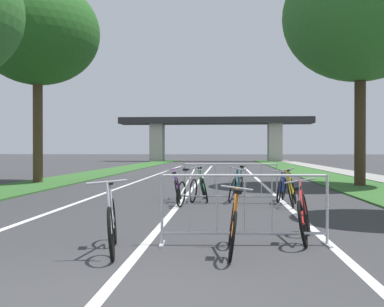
% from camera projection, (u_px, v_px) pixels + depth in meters
% --- Properties ---
extents(grass_verge_left, '(2.66, 63.86, 0.05)m').
position_uv_depth(grass_verge_left, '(112.00, 171.00, 30.33)').
color(grass_verge_left, '#2D5B26').
rests_on(grass_verge_left, ground).
extents(grass_verge_right, '(2.66, 63.86, 0.05)m').
position_uv_depth(grass_verge_right, '(304.00, 171.00, 29.42)').
color(grass_verge_right, '#2D5B26').
rests_on(grass_verge_right, ground).
extents(sidewalk_path_right, '(1.79, 63.86, 0.08)m').
position_uv_depth(sidewalk_path_right, '(340.00, 171.00, 29.26)').
color(sidewalk_path_right, gray).
rests_on(sidewalk_path_right, ground).
extents(lane_stripe_center, '(0.14, 36.95, 0.01)m').
position_uv_depth(lane_stripe_center, '(201.00, 179.00, 22.24)').
color(lane_stripe_center, silver).
rests_on(lane_stripe_center, ground).
extents(lane_stripe_right_lane, '(0.14, 36.95, 0.01)m').
position_uv_depth(lane_stripe_right_lane, '(257.00, 179.00, 22.05)').
color(lane_stripe_right_lane, silver).
rests_on(lane_stripe_right_lane, ground).
extents(lane_stripe_left_lane, '(0.14, 36.95, 0.01)m').
position_uv_depth(lane_stripe_left_lane, '(145.00, 179.00, 22.44)').
color(lane_stripe_left_lane, silver).
rests_on(lane_stripe_left_lane, ground).
extents(overpass_bridge, '(23.70, 3.59, 5.43)m').
position_uv_depth(overpass_bridge, '(215.00, 128.00, 56.43)').
color(overpass_bridge, '#2D2D30').
rests_on(overpass_bridge, ground).
extents(tree_left_oak_mid, '(5.19, 5.19, 8.58)m').
position_uv_depth(tree_left_oak_mid, '(38.00, 33.00, 19.23)').
color(tree_left_oak_mid, '#4C3823').
rests_on(tree_left_oak_mid, ground).
extents(tree_right_pine_near, '(5.90, 5.90, 9.06)m').
position_uv_depth(tree_right_pine_near, '(360.00, 16.00, 17.43)').
color(tree_right_pine_near, '#3D2D1E').
rests_on(tree_right_pine_near, ground).
extents(crowd_barrier_nearest, '(2.51, 0.58, 1.05)m').
position_uv_depth(crowd_barrier_nearest, '(244.00, 210.00, 6.71)').
color(crowd_barrier_nearest, '#ADADB2').
rests_on(crowd_barrier_nearest, ground).
extents(crowd_barrier_second, '(2.49, 0.46, 1.05)m').
position_uv_depth(crowd_barrier_second, '(230.00, 183.00, 12.02)').
color(crowd_barrier_second, '#ADADB2').
rests_on(crowd_barrier_second, ground).
extents(bicycle_white_0, '(0.63, 1.63, 0.95)m').
position_uv_depth(bicycle_white_0, '(187.00, 191.00, 11.65)').
color(bicycle_white_0, black).
rests_on(bicycle_white_0, ground).
extents(bicycle_purple_1, '(0.54, 1.62, 0.94)m').
position_uv_depth(bicycle_purple_1, '(178.00, 188.00, 12.55)').
color(bicycle_purple_1, black).
rests_on(bicycle_purple_1, ground).
extents(bicycle_red_2, '(0.53, 1.73, 0.95)m').
position_uv_depth(bicycle_red_2, '(304.00, 217.00, 7.05)').
color(bicycle_red_2, black).
rests_on(bicycle_red_2, ground).
extents(bicycle_silver_3, '(0.53, 1.72, 1.03)m').
position_uv_depth(bicycle_silver_3, '(112.00, 224.00, 6.27)').
color(bicycle_silver_3, black).
rests_on(bicycle_silver_3, ground).
extents(bicycle_yellow_4, '(0.69, 1.71, 0.97)m').
position_uv_depth(bicycle_yellow_4, '(292.00, 191.00, 11.51)').
color(bicycle_yellow_4, black).
rests_on(bicycle_yellow_4, ground).
extents(bicycle_orange_5, '(0.47, 1.65, 0.90)m').
position_uv_depth(bicycle_orange_5, '(233.00, 227.00, 6.15)').
color(bicycle_orange_5, black).
rests_on(bicycle_orange_5, ground).
extents(bicycle_teal_6, '(0.53, 1.75, 0.97)m').
position_uv_depth(bicycle_teal_6, '(236.00, 187.00, 12.57)').
color(bicycle_teal_6, black).
rests_on(bicycle_teal_6, ground).
extents(bicycle_green_7, '(0.63, 1.68, 0.98)m').
position_uv_depth(bicycle_green_7, '(203.00, 187.00, 12.65)').
color(bicycle_green_7, black).
rests_on(bicycle_green_7, ground).
extents(bicycle_blue_8, '(0.54, 1.61, 0.88)m').
position_uv_depth(bicycle_blue_8, '(282.00, 189.00, 12.37)').
color(bicycle_blue_8, black).
rests_on(bicycle_blue_8, ground).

